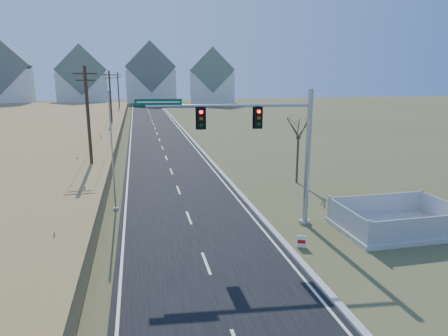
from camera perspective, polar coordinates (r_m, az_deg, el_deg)
ground at (r=20.18m, az=-3.54°, el=-11.09°), size 260.00×260.00×0.00m
road at (r=68.77m, az=-9.98°, el=5.99°), size 8.00×180.00×0.06m
curb at (r=69.05m, az=-6.52°, el=6.18°), size 0.30×180.00×0.18m
utility_pole_near at (r=33.62m, az=-18.79°, el=6.28°), size 1.80×0.26×9.00m
utility_pole_mid at (r=63.43m, az=-15.89°, el=9.34°), size 1.80×0.26×9.00m
utility_pole_far at (r=93.36m, az=-14.84°, el=10.44°), size 1.80×0.26×9.00m
condo_nnw at (r=127.15m, az=-19.60°, el=11.73°), size 14.93×11.17×17.03m
condo_n at (r=130.31m, az=-10.45°, el=12.56°), size 15.27×10.20×18.54m
condo_ne at (r=124.32m, az=-1.79°, el=12.40°), size 14.12×10.51×16.52m
traffic_signal_mast at (r=21.75m, az=7.22°, el=3.35°), size 9.49×1.26×7.58m
fence_enclosure at (r=23.96m, az=23.42°, el=-7.48°), size 6.35×4.35×1.45m
open_sign at (r=20.23m, az=11.02°, el=-10.27°), size 0.47×0.21×0.60m
flagpole at (r=25.41m, az=-15.58°, el=0.59°), size 0.34×0.34×7.45m
bare_tree at (r=31.22m, az=10.64°, el=5.85°), size 2.09×2.09×5.53m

